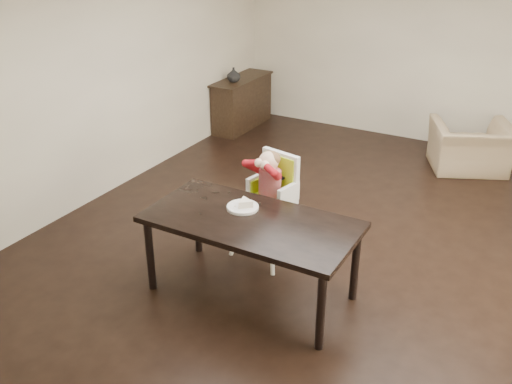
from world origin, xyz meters
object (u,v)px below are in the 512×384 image
high_chair (271,182)px  armchair (472,140)px  dining_table (251,228)px  sideboard (242,103)px

high_chair → armchair: (1.31, 3.12, -0.35)m
dining_table → armchair: armchair is taller
high_chair → sideboard: bearing=136.5°
sideboard → high_chair: bearing=-55.2°
dining_table → sideboard: (-2.35, 3.82, -0.27)m
dining_table → armchair: bearing=73.3°
dining_table → high_chair: size_ratio=1.64×
high_chair → armchair: size_ratio=1.13×
dining_table → sideboard: sideboard is taller
dining_table → sideboard: size_ratio=1.43×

